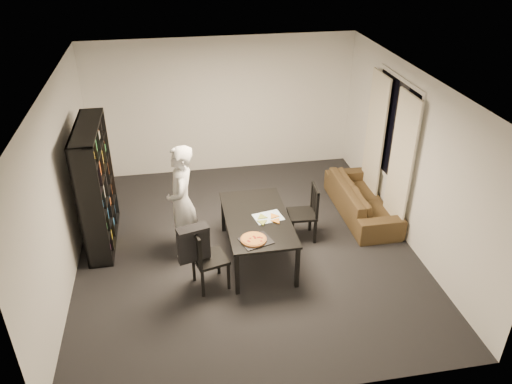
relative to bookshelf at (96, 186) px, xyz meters
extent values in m
cube|color=black|center=(2.16, -0.60, -0.95)|extent=(5.00, 5.50, 0.01)
cube|color=white|center=(2.16, -0.60, 1.65)|extent=(5.00, 5.50, 0.01)
cube|color=white|center=(2.16, 2.15, 0.35)|extent=(5.00, 0.01, 2.60)
cube|color=white|center=(2.16, -3.35, 0.35)|extent=(5.00, 0.01, 2.60)
cube|color=white|center=(-0.34, -0.60, 0.35)|extent=(0.01, 5.50, 2.60)
cube|color=white|center=(4.66, -0.60, 0.35)|extent=(0.01, 5.50, 2.60)
cube|color=black|center=(4.64, 0.00, 0.55)|extent=(0.02, 1.40, 1.60)
cube|color=white|center=(4.64, 0.00, 0.55)|extent=(0.03, 1.52, 1.72)
cube|color=silver|center=(4.56, -0.52, 0.20)|extent=(0.03, 0.70, 2.25)
cube|color=silver|center=(4.56, 0.52, 0.20)|extent=(0.03, 0.70, 2.25)
cube|color=black|center=(0.00, 0.00, 0.00)|extent=(0.35, 1.50, 1.90)
cube|color=black|center=(2.28, -0.87, -0.28)|extent=(0.91, 1.64, 0.04)
cube|color=black|center=(1.87, -1.64, -0.63)|extent=(0.05, 0.05, 0.65)
cube|color=black|center=(2.69, -1.64, -0.63)|extent=(0.05, 0.05, 0.65)
cube|color=black|center=(1.87, -0.09, -0.63)|extent=(0.05, 0.05, 0.65)
cube|color=black|center=(2.69, -0.09, -0.63)|extent=(0.05, 0.05, 0.65)
cube|color=black|center=(1.54, -1.39, -0.51)|extent=(0.53, 0.53, 0.04)
cube|color=black|center=(1.36, -1.44, -0.26)|extent=(0.15, 0.43, 0.46)
cube|color=black|center=(1.36, -1.44, -0.05)|extent=(0.14, 0.40, 0.05)
cube|color=black|center=(1.77, -1.52, -0.74)|extent=(0.04, 0.04, 0.42)
cube|color=black|center=(1.67, -1.16, -0.74)|extent=(0.04, 0.04, 0.42)
cube|color=black|center=(1.41, -1.62, -0.74)|extent=(0.04, 0.04, 0.42)
cube|color=black|center=(1.32, -1.26, -0.74)|extent=(0.04, 0.04, 0.42)
cube|color=black|center=(3.05, -0.49, -0.52)|extent=(0.44, 0.44, 0.04)
cube|color=black|center=(3.24, -0.50, -0.28)|extent=(0.06, 0.42, 0.45)
cube|color=black|center=(3.24, -0.50, -0.08)|extent=(0.05, 0.40, 0.05)
cube|color=black|center=(2.88, -0.31, -0.75)|extent=(0.04, 0.04, 0.41)
cube|color=black|center=(2.86, -0.66, -0.75)|extent=(0.04, 0.04, 0.41)
cube|color=black|center=(3.24, -0.33, -0.75)|extent=(0.04, 0.04, 0.41)
cube|color=black|center=(3.22, -0.68, -0.75)|extent=(0.04, 0.04, 0.41)
cube|color=black|center=(1.34, -1.45, -0.23)|extent=(0.44, 0.19, 0.46)
cube|color=black|center=(1.34, -1.45, 0.02)|extent=(0.44, 0.28, 0.05)
imported|color=silver|center=(1.24, -0.56, -0.08)|extent=(0.45, 0.66, 1.74)
cube|color=black|center=(2.16, -1.44, -0.26)|extent=(0.48, 0.43, 0.01)
cylinder|color=#A76230|center=(2.13, -1.43, -0.24)|extent=(0.35, 0.35, 0.02)
cylinder|color=gold|center=(2.13, -1.43, -0.23)|extent=(0.31, 0.31, 0.01)
cube|color=white|center=(2.44, -0.89, -0.26)|extent=(0.45, 0.37, 0.01)
imported|color=#44341B|center=(4.24, 0.02, -0.67)|extent=(0.74, 1.90, 0.56)
camera|label=1|loc=(1.20, -6.81, 3.58)|focal=35.00mm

